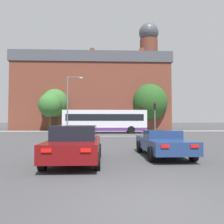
% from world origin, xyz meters
% --- Properties ---
extents(ground_plane, '(400.00, 400.00, 0.00)m').
position_xyz_m(ground_plane, '(0.00, 0.00, 0.00)').
color(ground_plane, '#3D3D3F').
extents(stop_line_strip, '(7.95, 0.30, 0.01)m').
position_xyz_m(stop_line_strip, '(0.00, 19.84, 0.00)').
color(stop_line_strip, silver).
rests_on(stop_line_strip, ground_plane).
extents(far_pavement, '(68.83, 2.50, 0.01)m').
position_xyz_m(far_pavement, '(0.00, 31.84, 0.01)').
color(far_pavement, gray).
rests_on(far_pavement, ground_plane).
extents(brick_civic_building, '(29.91, 10.73, 22.06)m').
position_xyz_m(brick_civic_building, '(-2.94, 40.02, 7.60)').
color(brick_civic_building, brown).
rests_on(brick_civic_building, ground_plane).
extents(car_saloon_left, '(2.08, 4.28, 1.51)m').
position_xyz_m(car_saloon_left, '(-2.22, 4.55, 0.76)').
color(car_saloon_left, '#600C0F').
rests_on(car_saloon_left, ground_plane).
extents(car_roadster_right, '(2.06, 4.46, 1.24)m').
position_xyz_m(car_roadster_right, '(1.78, 6.08, 0.64)').
color(car_roadster_right, navy).
rests_on(car_roadster_right, ground_plane).
extents(bus_crossing_lead, '(11.31, 2.70, 3.16)m').
position_xyz_m(bus_crossing_lead, '(-0.87, 25.82, 1.70)').
color(bus_crossing_lead, silver).
rests_on(bus_crossing_lead, ground_plane).
extents(traffic_light_far_right, '(0.26, 0.31, 4.14)m').
position_xyz_m(traffic_light_far_right, '(5.34, 30.96, 2.79)').
color(traffic_light_far_right, slate).
rests_on(traffic_light_far_right, ground_plane).
extents(traffic_light_near_right, '(0.26, 0.31, 3.81)m').
position_xyz_m(traffic_light_near_right, '(4.88, 20.60, 2.58)').
color(traffic_light_near_right, slate).
rests_on(traffic_light_near_right, ground_plane).
extents(street_lamp_junction, '(2.09, 0.36, 7.60)m').
position_xyz_m(street_lamp_junction, '(-5.44, 24.34, 4.61)').
color(street_lamp_junction, slate).
rests_on(street_lamp_junction, ground_plane).
extents(pedestrian_waiting, '(0.33, 0.45, 1.83)m').
position_xyz_m(pedestrian_waiting, '(-5.55, 31.39, 1.09)').
color(pedestrian_waiting, brown).
rests_on(pedestrian_waiting, ground_plane).
extents(tree_by_building, '(4.78, 4.78, 7.36)m').
position_xyz_m(tree_by_building, '(-9.69, 34.69, 4.84)').
color(tree_by_building, '#4C3823').
rests_on(tree_by_building, ground_plane).
extents(tree_kerbside, '(3.83, 3.83, 6.36)m').
position_xyz_m(tree_kerbside, '(-9.91, 32.22, 4.34)').
color(tree_kerbside, '#4C3823').
rests_on(tree_kerbside, ground_plane).
extents(tree_distant, '(6.37, 6.37, 8.47)m').
position_xyz_m(tree_distant, '(7.44, 35.25, 5.12)').
color(tree_distant, '#4C3823').
rests_on(tree_distant, ground_plane).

